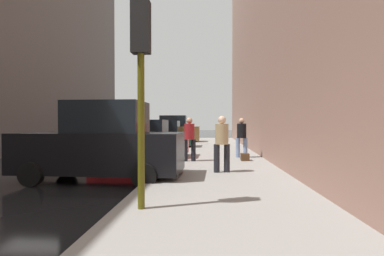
{
  "coord_description": "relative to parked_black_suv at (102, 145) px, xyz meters",
  "views": [
    {
      "loc": [
        5.68,
        -10.26,
        1.64
      ],
      "look_at": [
        4.67,
        7.46,
        1.35
      ],
      "focal_mm": 28.0,
      "sensor_mm": 36.0,
      "label": 1
    }
  ],
  "objects": [
    {
      "name": "traffic_light",
      "position": [
        1.85,
        -3.19,
        1.73
      ],
      "size": [
        0.32,
        0.32,
        3.6
      ],
      "color": "#514C0F",
      "rests_on": "sidewalk"
    },
    {
      "name": "parked_red_hatchback",
      "position": [
        0.0,
        4.91,
        -0.18
      ],
      "size": [
        4.26,
        2.17,
        1.79
      ],
      "color": "#B2191E",
      "rests_on": "ground_plane"
    },
    {
      "name": "pedestrian_in_tan_coat",
      "position": [
        3.42,
        0.77,
        0.07
      ],
      "size": [
        0.53,
        0.48,
        1.71
      ],
      "color": "black",
      "rests_on": "sidewalk"
    },
    {
      "name": "parked_dark_green_sedan",
      "position": [
        0.0,
        10.65,
        -0.18
      ],
      "size": [
        4.23,
        2.11,
        1.79
      ],
      "color": "#193828",
      "rests_on": "ground_plane"
    },
    {
      "name": "ground_plane",
      "position": [
        -2.65,
        1.92,
        -1.03
      ],
      "size": [
        120.0,
        120.0,
        0.0
      ],
      "primitive_type": "plane",
      "color": "black"
    },
    {
      "name": "fire_hydrant",
      "position": [
        1.8,
        4.74,
        -0.54
      ],
      "size": [
        0.42,
        0.22,
        0.7
      ],
      "color": "red",
      "rests_on": "sidewalk"
    },
    {
      "name": "parked_bronze_suv",
      "position": [
        0.0,
        15.78,
        0.0
      ],
      "size": [
        4.63,
        2.11,
        2.25
      ],
      "color": "brown",
      "rests_on": "ground_plane"
    },
    {
      "name": "sidewalk",
      "position": [
        3.35,
        1.92,
        -0.96
      ],
      "size": [
        4.0,
        40.0,
        0.15
      ],
      "primitive_type": "cube",
      "color": "gray",
      "rests_on": "ground_plane"
    },
    {
      "name": "pedestrian_in_jeans",
      "position": [
        4.44,
        4.7,
        0.07
      ],
      "size": [
        0.5,
        0.41,
        1.71
      ],
      "color": "#728CB2",
      "rests_on": "sidewalk"
    },
    {
      "name": "pedestrian_in_red_jacket",
      "position": [
        2.26,
        3.36,
        0.07
      ],
      "size": [
        0.52,
        0.46,
        1.71
      ],
      "color": "black",
      "rests_on": "sidewalk"
    },
    {
      "name": "parked_black_suv",
      "position": [
        0.0,
        0.0,
        0.0
      ],
      "size": [
        4.65,
        2.17,
        2.25
      ],
      "color": "black",
      "rests_on": "ground_plane"
    },
    {
      "name": "duffel_bag",
      "position": [
        4.46,
        3.67,
        -0.74
      ],
      "size": [
        0.32,
        0.44,
        0.28
      ],
      "color": "#472D19",
      "rests_on": "sidewalk"
    }
  ]
}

